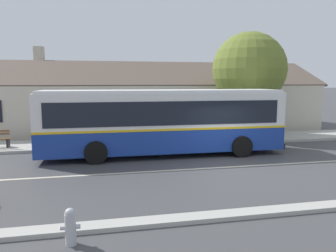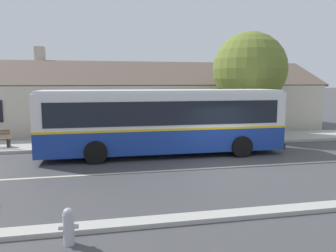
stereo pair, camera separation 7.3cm
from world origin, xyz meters
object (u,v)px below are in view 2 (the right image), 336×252
Objects in this scene: bench_down_street at (66,138)px; street_tree_primary at (251,72)px; transit_bus at (163,120)px; fire_hydrant at (69,226)px.

bench_down_street is 0.23× the size of street_tree_primary.
transit_bus is 9.16m from fire_hydrant.
transit_bus is 7.53× the size of bench_down_street.
transit_bus is 7.83m from street_tree_primary.
fire_hydrant is at bearing -129.36° from street_tree_primary.
street_tree_primary is 16.20m from fire_hydrant.
fire_hydrant is (1.09, -10.73, -0.13)m from bench_down_street.
street_tree_primary is at bearing 31.56° from transit_bus.
fire_hydrant is (-3.66, -8.30, -1.26)m from transit_bus.
transit_bus is at bearing -27.04° from bench_down_street.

